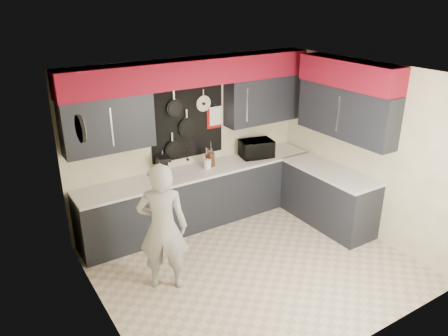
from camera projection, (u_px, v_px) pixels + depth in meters
ground at (253, 265)px, 5.99m from camera, size 4.00×4.00×0.00m
back_wall_assembly at (194, 98)px, 6.48m from camera, size 4.00×0.36×2.60m
right_wall_assembly at (349, 105)px, 6.37m from camera, size 0.36×3.50×2.60m
left_wall_assembly at (99, 217)px, 4.51m from camera, size 0.05×3.50×2.60m
base_cabinets at (238, 196)px, 6.94m from camera, size 3.95×2.20×0.92m
microwave at (256, 149)px, 7.21m from camera, size 0.59×0.46×0.29m
knife_block at (210, 160)px, 6.84m from camera, size 0.13×0.13×0.23m
utensil_crock at (207, 164)px, 6.79m from camera, size 0.12×0.12×0.15m
coffee_maker at (164, 166)px, 6.46m from camera, size 0.21×0.24×0.32m
person at (163, 228)px, 5.29m from camera, size 0.73×0.65×1.67m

